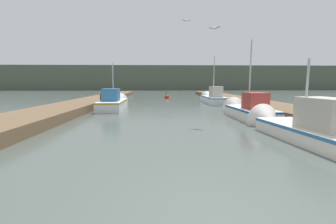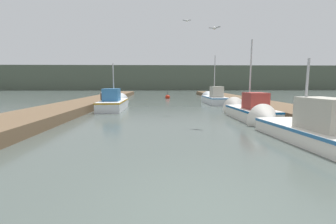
{
  "view_description": "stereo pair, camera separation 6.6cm",
  "coord_description": "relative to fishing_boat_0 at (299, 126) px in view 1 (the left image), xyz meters",
  "views": [
    {
      "loc": [
        -0.73,
        -3.02,
        1.95
      ],
      "look_at": [
        -0.33,
        8.66,
        0.43
      ],
      "focal_mm": 24.0,
      "sensor_mm": 36.0,
      "label": 1
    },
    {
      "loc": [
        -0.66,
        -3.02,
        1.95
      ],
      "look_at": [
        -0.33,
        8.66,
        0.43
      ],
      "focal_mm": 24.0,
      "sensor_mm": 36.0,
      "label": 2
    }
  ],
  "objects": [
    {
      "name": "dock_right",
      "position": [
        2.68,
        11.3,
        -0.17
      ],
      "size": [
        3.0,
        40.0,
        0.51
      ],
      "color": "brown",
      "rests_on": "ground_plane"
    },
    {
      "name": "ground_plane",
      "position": [
        -4.22,
        -4.7,
        -0.43
      ],
      "size": [
        200.0,
        200.0,
        0.0
      ],
      "color": "#47514C"
    },
    {
      "name": "seagull_lead",
      "position": [
        -2.37,
        3.19,
        4.08
      ],
      "size": [
        0.53,
        0.38,
        0.12
      ],
      "rotation": [
        0.0,
        0.0,
        5.76
      ],
      "color": "white"
    },
    {
      "name": "distant_shore_ridge",
      "position": [
        -4.22,
        60.13,
        2.85
      ],
      "size": [
        120.0,
        16.0,
        6.56
      ],
      "color": "#4C5647",
      "rests_on": "ground_plane"
    },
    {
      "name": "channel_buoy",
      "position": [
        -4.12,
        20.64,
        -0.26
      ],
      "size": [
        0.59,
        0.59,
        1.09
      ],
      "color": "red",
      "rests_on": "ground_plane"
    },
    {
      "name": "mooring_piling_0",
      "position": [
        -9.5,
        9.85,
        0.18
      ],
      "size": [
        0.29,
        0.29,
        1.2
      ],
      "color": "#473523",
      "rests_on": "ground_plane"
    },
    {
      "name": "fishing_boat_0",
      "position": [
        0.0,
        0.0,
        0.0
      ],
      "size": [
        2.05,
        5.15,
        3.26
      ],
      "rotation": [
        0.0,
        0.0,
        0.1
      ],
      "color": "silver",
      "rests_on": "ground_plane"
    },
    {
      "name": "dock_left",
      "position": [
        -11.11,
        11.3,
        -0.17
      ],
      "size": [
        3.0,
        40.0,
        0.51
      ],
      "color": "brown",
      "rests_on": "ground_plane"
    },
    {
      "name": "fishing_boat_3",
      "position": [
        0.15,
        13.8,
        0.07
      ],
      "size": [
        1.64,
        5.16,
        4.91
      ],
      "rotation": [
        0.0,
        0.0,
        0.01
      ],
      "color": "silver",
      "rests_on": "ground_plane"
    },
    {
      "name": "fishing_boat_2",
      "position": [
        -8.44,
        9.31,
        0.05
      ],
      "size": [
        1.75,
        5.45,
        3.8
      ],
      "rotation": [
        0.0,
        0.0,
        0.03
      ],
      "color": "silver",
      "rests_on": "ground_plane"
    },
    {
      "name": "mooring_piling_2",
      "position": [
        -9.72,
        14.1,
        0.1
      ],
      "size": [
        0.34,
        0.34,
        1.05
      ],
      "color": "#473523",
      "rests_on": "ground_plane"
    },
    {
      "name": "fishing_boat_1",
      "position": [
        -0.07,
        4.64,
        0.01
      ],
      "size": [
        1.71,
        4.54,
        4.67
      ],
      "rotation": [
        0.0,
        0.0,
        0.03
      ],
      "color": "silver",
      "rests_on": "ground_plane"
    },
    {
      "name": "mooring_piling_1",
      "position": [
        -9.67,
        14.41,
        0.05
      ],
      "size": [
        0.27,
        0.27,
        0.95
      ],
      "color": "#473523",
      "rests_on": "ground_plane"
    },
    {
      "name": "seagull_1",
      "position": [
        -3.21,
        7.61,
        5.58
      ],
      "size": [
        0.56,
        0.29,
        0.12
      ],
      "rotation": [
        0.0,
        0.0,
        3.04
      ],
      "color": "white"
    }
  ]
}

